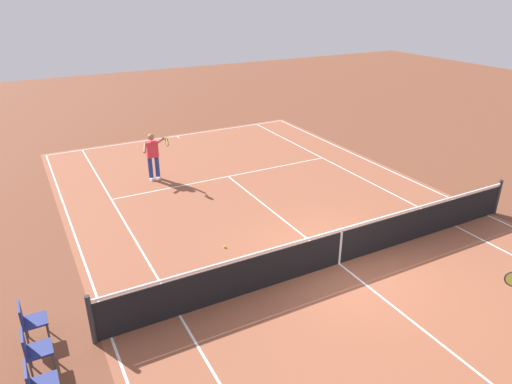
{
  "coord_description": "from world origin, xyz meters",
  "views": [
    {
      "loc": [
        -7.49,
        6.33,
        6.24
      ],
      "look_at": [
        2.98,
        0.71,
        0.9
      ],
      "focal_mm": 32.34,
      "sensor_mm": 36.0,
      "label": 1
    }
  ],
  "objects_px": {
    "tennis_net": "(340,246)",
    "tennis_player_near": "(153,154)",
    "spectator_chair_5": "(33,349)",
    "spectator_chair_4": "(38,383)",
    "spectator_chair_6": "(29,320)",
    "tennis_ball": "(225,247)"
  },
  "relations": [
    {
      "from": "tennis_net",
      "to": "tennis_player_near",
      "type": "distance_m",
      "value": 7.79
    },
    {
      "from": "spectator_chair_5",
      "to": "tennis_net",
      "type": "bearing_deg",
      "value": -87.69
    },
    {
      "from": "tennis_player_near",
      "to": "spectator_chair_4",
      "type": "height_order",
      "value": "tennis_player_near"
    },
    {
      "from": "spectator_chair_5",
      "to": "spectator_chair_6",
      "type": "bearing_deg",
      "value": 0.0
    },
    {
      "from": "tennis_net",
      "to": "spectator_chair_5",
      "type": "distance_m",
      "value": 6.82
    },
    {
      "from": "tennis_net",
      "to": "spectator_chair_4",
      "type": "xyz_separation_m",
      "value": [
        -1.13,
        6.82,
        0.03
      ]
    },
    {
      "from": "tennis_player_near",
      "to": "spectator_chair_5",
      "type": "distance_m",
      "value": 8.89
    },
    {
      "from": "tennis_player_near",
      "to": "spectator_chair_6",
      "type": "bearing_deg",
      "value": 146.84
    },
    {
      "from": "tennis_player_near",
      "to": "tennis_ball",
      "type": "relative_size",
      "value": 25.71
    },
    {
      "from": "tennis_ball",
      "to": "spectator_chair_5",
      "type": "distance_m",
      "value": 5.21
    },
    {
      "from": "tennis_net",
      "to": "spectator_chair_4",
      "type": "distance_m",
      "value": 6.91
    },
    {
      "from": "tennis_player_near",
      "to": "spectator_chair_6",
      "type": "height_order",
      "value": "tennis_player_near"
    },
    {
      "from": "tennis_player_near",
      "to": "tennis_ball",
      "type": "height_order",
      "value": "tennis_player_near"
    },
    {
      "from": "spectator_chair_4",
      "to": "tennis_net",
      "type": "bearing_deg",
      "value": -80.55
    },
    {
      "from": "spectator_chair_4",
      "to": "spectator_chair_5",
      "type": "bearing_deg",
      "value": 0.0
    },
    {
      "from": "spectator_chair_5",
      "to": "spectator_chair_6",
      "type": "height_order",
      "value": "same"
    },
    {
      "from": "tennis_net",
      "to": "spectator_chair_6",
      "type": "xyz_separation_m",
      "value": [
        0.59,
        6.82,
        0.03
      ]
    },
    {
      "from": "spectator_chair_4",
      "to": "spectator_chair_6",
      "type": "relative_size",
      "value": 1.0
    },
    {
      "from": "tennis_net",
      "to": "spectator_chair_5",
      "type": "bearing_deg",
      "value": 92.31
    },
    {
      "from": "tennis_net",
      "to": "spectator_chair_6",
      "type": "distance_m",
      "value": 6.84
    },
    {
      "from": "tennis_player_near",
      "to": "spectator_chair_6",
      "type": "relative_size",
      "value": 1.93
    },
    {
      "from": "tennis_player_near",
      "to": "spectator_chair_5",
      "type": "height_order",
      "value": "tennis_player_near"
    }
  ]
}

